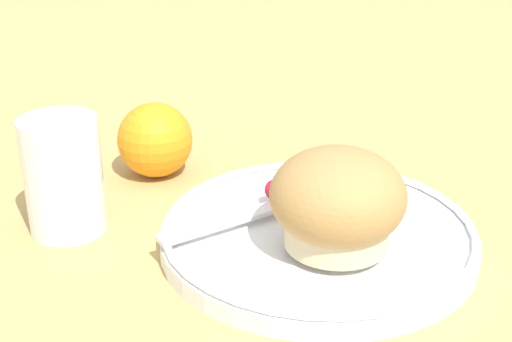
% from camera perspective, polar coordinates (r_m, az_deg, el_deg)
% --- Properties ---
extents(ground_plane, '(3.00, 3.00, 0.00)m').
position_cam_1_polar(ground_plane, '(0.54, 4.19, -6.66)').
color(ground_plane, tan).
extents(plate, '(0.24, 0.24, 0.02)m').
position_cam_1_polar(plate, '(0.55, 5.42, -5.17)').
color(plate, white).
rests_on(plate, ground_plane).
extents(muffin, '(0.10, 0.10, 0.07)m').
position_cam_1_polar(muffin, '(0.50, 6.54, -2.49)').
color(muffin, beige).
rests_on(muffin, plate).
extents(cream_ramekin, '(0.05, 0.05, 0.02)m').
position_cam_1_polar(cream_ramekin, '(0.59, 6.88, -0.29)').
color(cream_ramekin, silver).
rests_on(cream_ramekin, plate).
extents(berry_pair, '(0.03, 0.02, 0.02)m').
position_cam_1_polar(berry_pair, '(0.58, 1.93, -1.21)').
color(berry_pair, '#B7192D').
rests_on(berry_pair, plate).
extents(butter_knife, '(0.18, 0.10, 0.00)m').
position_cam_1_polar(butter_knife, '(0.56, 1.10, -2.98)').
color(butter_knife, silver).
rests_on(butter_knife, plate).
extents(orange_fruit, '(0.07, 0.07, 0.07)m').
position_cam_1_polar(orange_fruit, '(0.66, -8.08, 2.47)').
color(orange_fruit, orange).
rests_on(orange_fruit, ground_plane).
extents(juice_glass, '(0.06, 0.06, 0.09)m').
position_cam_1_polar(juice_glass, '(0.57, -15.16, -0.36)').
color(juice_glass, silver).
rests_on(juice_glass, ground_plane).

